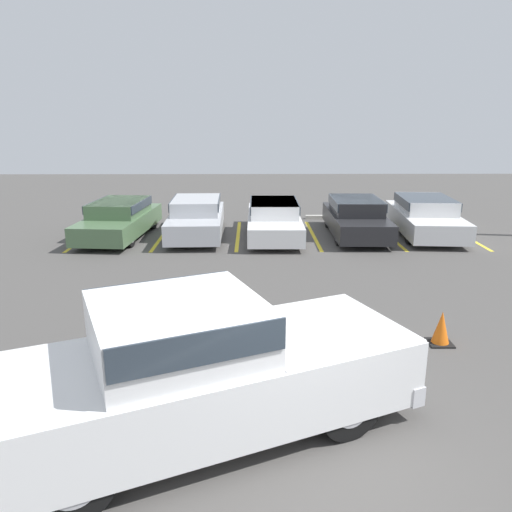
% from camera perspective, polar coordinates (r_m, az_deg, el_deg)
% --- Properties ---
extents(ground_plane, '(60.00, 60.00, 0.00)m').
position_cam_1_polar(ground_plane, '(6.66, 6.93, -21.45)').
color(ground_plane, '#4C4947').
extents(stall_stripe_a, '(0.12, 4.41, 0.01)m').
position_cam_1_polar(stall_stripe_a, '(18.15, -18.74, 2.22)').
color(stall_stripe_a, yellow).
rests_on(stall_stripe_a, ground_plane).
extents(stall_stripe_b, '(0.12, 4.41, 0.01)m').
position_cam_1_polar(stall_stripe_b, '(17.52, -10.61, 2.32)').
color(stall_stripe_b, yellow).
rests_on(stall_stripe_b, ground_plane).
extents(stall_stripe_c, '(0.12, 4.41, 0.01)m').
position_cam_1_polar(stall_stripe_c, '(17.26, -2.06, 2.38)').
color(stall_stripe_c, yellow).
rests_on(stall_stripe_c, ground_plane).
extents(stall_stripe_d, '(0.12, 4.41, 0.01)m').
position_cam_1_polar(stall_stripe_d, '(17.38, 6.56, 2.39)').
color(stall_stripe_d, yellow).
rests_on(stall_stripe_d, ground_plane).
extents(stall_stripe_e, '(0.12, 4.41, 0.01)m').
position_cam_1_polar(stall_stripe_e, '(17.89, 14.87, 2.34)').
color(stall_stripe_e, yellow).
rests_on(stall_stripe_e, ground_plane).
extents(stall_stripe_f, '(0.12, 4.41, 0.01)m').
position_cam_1_polar(stall_stripe_f, '(18.75, 22.57, 2.26)').
color(stall_stripe_f, yellow).
rests_on(stall_stripe_f, ground_plane).
extents(pickup_truck, '(5.91, 4.06, 1.86)m').
position_cam_1_polar(pickup_truck, '(6.52, -6.19, -12.65)').
color(pickup_truck, white).
rests_on(pickup_truck, ground_plane).
extents(parked_sedan_a, '(2.11, 4.65, 1.23)m').
position_cam_1_polar(parked_sedan_a, '(17.56, -15.34, 4.25)').
color(parked_sedan_a, '#4C6B47').
rests_on(parked_sedan_a, ground_plane).
extents(parked_sedan_b, '(1.86, 4.42, 1.29)m').
position_cam_1_polar(parked_sedan_b, '(17.12, -6.82, 4.53)').
color(parked_sedan_b, '#B7BABF').
rests_on(parked_sedan_b, ground_plane).
extents(parked_sedan_c, '(1.78, 4.72, 1.20)m').
position_cam_1_polar(parked_sedan_c, '(17.04, 2.05, 4.41)').
color(parked_sedan_c, silver).
rests_on(parked_sedan_c, ground_plane).
extents(parked_sedan_d, '(1.82, 4.41, 1.28)m').
position_cam_1_polar(parked_sedan_d, '(17.43, 11.34, 4.49)').
color(parked_sedan_d, '#232326').
rests_on(parked_sedan_d, ground_plane).
extents(parked_sedan_e, '(2.17, 4.80, 1.28)m').
position_cam_1_polar(parked_sedan_e, '(18.26, 18.75, 4.48)').
color(parked_sedan_e, silver).
rests_on(parked_sedan_e, ground_plane).
extents(traffic_cone, '(0.43, 0.43, 0.63)m').
position_cam_1_polar(traffic_cone, '(9.71, 20.41, -7.81)').
color(traffic_cone, black).
rests_on(traffic_cone, ground_plane).
extents(wheel_stop_curb, '(1.70, 0.20, 0.14)m').
position_cam_1_polar(wheel_stop_curb, '(20.21, 8.08, 4.43)').
color(wheel_stop_curb, '#B7B2A8').
rests_on(wheel_stop_curb, ground_plane).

